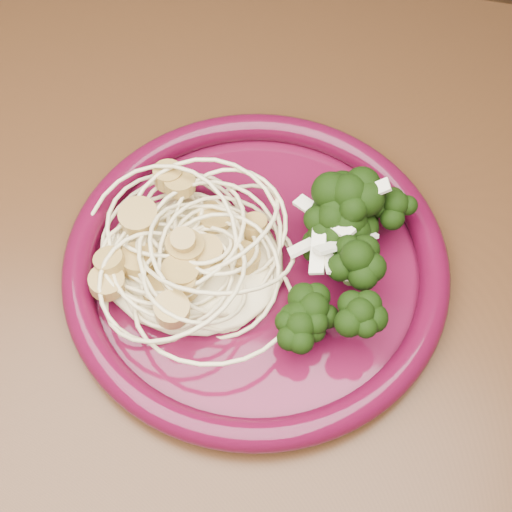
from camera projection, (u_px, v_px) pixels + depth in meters
name	position (u px, v px, depth m)	size (l,w,h in m)	color
dining_table	(220.00, 381.00, 0.59)	(1.20, 0.80, 0.75)	#472814
dinner_plate	(256.00, 263.00, 0.52)	(0.34, 0.34, 0.02)	#4B0A21
spaghetti_pile	(191.00, 256.00, 0.51)	(0.14, 0.12, 0.03)	beige
scallop_cluster	(187.00, 227.00, 0.48)	(0.13, 0.13, 0.04)	tan
broccoli_pile	(337.00, 246.00, 0.51)	(0.09, 0.15, 0.05)	black
onion_garnish	(341.00, 221.00, 0.48)	(0.06, 0.09, 0.05)	white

